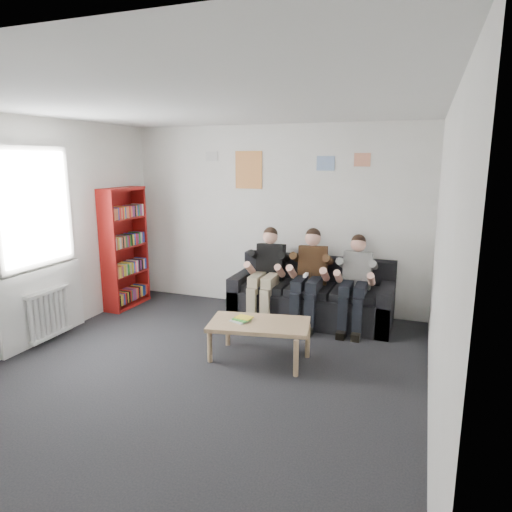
% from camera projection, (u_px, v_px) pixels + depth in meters
% --- Properties ---
extents(room_shell, '(5.00, 5.00, 5.00)m').
position_uv_depth(room_shell, '(195.00, 248.00, 4.48)').
color(room_shell, black).
rests_on(room_shell, ground).
extents(sofa, '(2.19, 0.89, 0.85)m').
position_uv_depth(sofa, '(312.00, 298.00, 6.37)').
color(sofa, black).
rests_on(sofa, ground).
extents(bookshelf, '(0.27, 0.81, 1.80)m').
position_uv_depth(bookshelf, '(125.00, 248.00, 6.84)').
color(bookshelf, maroon).
rests_on(bookshelf, ground).
extents(coffee_table, '(1.10, 0.60, 0.44)m').
position_uv_depth(coffee_table, '(259.00, 327.00, 5.06)').
color(coffee_table, tan).
rests_on(coffee_table, ground).
extents(game_cases, '(0.22, 0.19, 0.04)m').
position_uv_depth(game_cases, '(242.00, 319.00, 5.09)').
color(game_cases, silver).
rests_on(game_cases, coffee_table).
extents(person_left, '(0.38, 0.82, 1.28)m').
position_uv_depth(person_left, '(266.00, 274.00, 6.33)').
color(person_left, black).
rests_on(person_left, sofa).
extents(person_middle, '(0.39, 0.84, 1.30)m').
position_uv_depth(person_middle, '(309.00, 278.00, 6.12)').
color(person_middle, '#53361B').
rests_on(person_middle, sofa).
extents(person_right, '(0.37, 0.78, 1.25)m').
position_uv_depth(person_right, '(355.00, 283.00, 5.92)').
color(person_right, white).
rests_on(person_right, sofa).
extents(radiator, '(0.10, 0.64, 0.60)m').
position_uv_depth(radiator, '(49.00, 313.00, 5.61)').
color(radiator, white).
rests_on(radiator, ground).
extents(window, '(0.05, 1.30, 2.36)m').
position_uv_depth(window, '(39.00, 259.00, 5.49)').
color(window, white).
rests_on(window, room_shell).
extents(poster_large, '(0.42, 0.01, 0.55)m').
position_uv_depth(poster_large, '(249.00, 170.00, 6.75)').
color(poster_large, '#EDBF53').
rests_on(poster_large, room_shell).
extents(poster_blue, '(0.25, 0.01, 0.20)m').
position_uv_depth(poster_blue, '(326.00, 163.00, 6.34)').
color(poster_blue, '#4385E5').
rests_on(poster_blue, room_shell).
extents(poster_pink, '(0.22, 0.01, 0.18)m').
position_uv_depth(poster_pink, '(362.00, 160.00, 6.16)').
color(poster_pink, '#B7397E').
rests_on(poster_pink, room_shell).
extents(poster_sign, '(0.20, 0.01, 0.14)m').
position_uv_depth(poster_sign, '(212.00, 156.00, 6.91)').
color(poster_sign, silver).
rests_on(poster_sign, room_shell).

